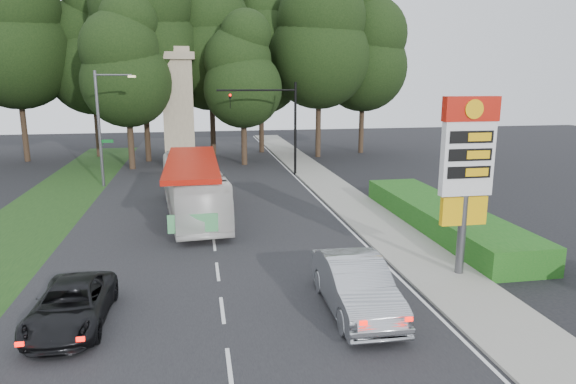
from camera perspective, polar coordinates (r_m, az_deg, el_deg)
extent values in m
plane|color=black|center=(17.01, -7.22, -13.67)|extent=(120.00, 120.00, 0.00)
cube|color=black|center=(28.27, -8.55, -2.94)|extent=(14.00, 80.00, 0.02)
cube|color=gray|center=(29.69, 8.07, -2.07)|extent=(3.00, 80.00, 0.12)
cube|color=#193814|center=(35.22, -24.51, -0.87)|extent=(5.00, 50.00, 0.02)
cube|color=#175115|center=(27.12, 16.80, -2.71)|extent=(3.00, 14.00, 1.20)
cylinder|color=#59595E|center=(20.72, 18.72, -4.64)|extent=(0.32, 0.32, 3.20)
cube|color=#E2A70B|center=(20.46, 18.91, -1.96)|extent=(1.80, 0.25, 1.10)
cube|color=silver|center=(20.07, 19.31, 3.58)|extent=(2.00, 0.35, 2.80)
cube|color=#AC1409|center=(19.89, 19.69, 8.70)|extent=(2.10, 0.40, 0.90)
cylinder|color=#E2A70B|center=(19.70, 20.01, 8.65)|extent=(0.70, 0.05, 0.70)
cube|color=black|center=(19.81, 19.75, 5.77)|extent=(1.70, 0.04, 0.45)
cube|color=black|center=(19.89, 19.61, 3.92)|extent=(1.70, 0.04, 0.45)
cube|color=black|center=(19.99, 19.47, 2.07)|extent=(1.70, 0.04, 0.45)
cylinder|color=black|center=(40.18, 0.82, 6.98)|extent=(0.20, 0.20, 7.20)
cylinder|color=black|center=(39.54, -3.52, 11.23)|extent=(6.00, 0.14, 0.14)
imported|color=black|center=(39.37, -6.46, 10.80)|extent=(0.18, 0.22, 1.10)
sphere|color=#FF0C05|center=(39.22, -6.44, 10.65)|extent=(0.18, 0.18, 0.18)
cylinder|color=#59595E|center=(37.99, -20.23, 6.51)|extent=(0.20, 0.20, 8.00)
cylinder|color=#59595E|center=(37.65, -18.83, 12.21)|extent=(2.40, 0.12, 0.12)
cube|color=#FFE599|center=(37.49, -16.96, 12.18)|extent=(0.50, 0.22, 0.14)
cube|color=#0C591E|center=(38.00, -19.47, 5.35)|extent=(0.85, 0.04, 0.22)
cube|color=#0C591E|center=(38.55, -20.00, 4.95)|extent=(0.04, 0.85, 0.22)
cube|color=gray|center=(45.38, -12.03, 8.49)|extent=(2.50, 2.50, 9.00)
cube|color=gray|center=(45.32, -12.31, 14.55)|extent=(3.00, 3.00, 0.60)
cube|color=gray|center=(45.34, -12.34, 15.18)|extent=(2.20, 2.20, 0.50)
cylinder|color=#2D2116|center=(52.73, -27.28, 6.44)|extent=(0.50, 0.50, 6.30)
sphere|color=black|center=(52.60, -28.00, 13.45)|extent=(9.80, 9.80, 9.80)
sphere|color=black|center=(52.86, -28.40, 17.22)|extent=(8.40, 8.40, 8.40)
cylinder|color=#2D2116|center=(53.31, -20.41, 6.60)|extent=(0.50, 0.50, 5.40)
sphere|color=black|center=(53.10, -20.87, 12.56)|extent=(8.40, 8.40, 8.40)
sphere|color=black|center=(53.23, -21.13, 15.78)|extent=(7.20, 7.20, 7.20)
sphere|color=black|center=(53.47, -21.35, 18.50)|extent=(5.40, 5.40, 5.40)
cylinder|color=#2D2116|center=(48.64, -15.42, 7.08)|extent=(0.50, 0.50, 6.48)
sphere|color=black|center=(48.52, -15.89, 14.92)|extent=(10.08, 10.08, 10.08)
sphere|color=black|center=(48.83, -16.15, 19.14)|extent=(8.64, 8.64, 8.64)
cylinder|color=#2D2116|center=(50.49, -8.36, 7.27)|extent=(0.50, 0.50, 5.94)
sphere|color=black|center=(50.31, -8.59, 14.21)|extent=(9.24, 9.24, 9.24)
sphere|color=black|center=(50.53, -8.71, 17.95)|extent=(7.92, 7.92, 7.92)
cylinder|color=#2D2116|center=(52.90, -2.97, 7.23)|extent=(0.50, 0.50, 5.22)
sphere|color=black|center=(52.68, -3.03, 13.05)|extent=(8.12, 8.12, 8.12)
sphere|color=black|center=(52.79, -3.07, 16.19)|extent=(6.96, 6.96, 6.96)
sphere|color=black|center=(53.01, -3.10, 18.85)|extent=(5.22, 5.22, 5.22)
cylinder|color=#2D2116|center=(49.84, 3.38, 7.42)|extent=(0.50, 0.50, 6.12)
sphere|color=black|center=(49.68, 3.48, 14.66)|extent=(9.52, 9.52, 9.52)
sphere|color=black|center=(49.92, 3.53, 18.56)|extent=(8.16, 8.16, 8.16)
cylinder|color=#2D2116|center=(53.15, 8.16, 7.34)|extent=(0.50, 0.50, 5.58)
sphere|color=black|center=(52.95, 8.35, 13.53)|extent=(8.68, 8.68, 8.68)
sphere|color=black|center=(53.10, 8.46, 16.87)|extent=(7.44, 7.44, 7.44)
sphere|color=black|center=(53.37, 8.56, 19.69)|extent=(5.58, 5.58, 5.58)
cylinder|color=#2D2116|center=(44.88, -17.06, 5.40)|extent=(0.50, 0.50, 4.68)
sphere|color=black|center=(44.59, -17.47, 11.54)|extent=(7.28, 7.28, 7.28)
sphere|color=black|center=(44.64, -17.69, 14.87)|extent=(6.24, 6.24, 6.24)
sphere|color=black|center=(44.81, -17.89, 17.69)|extent=(4.68, 4.68, 4.68)
cylinder|color=#2D2116|center=(45.26, -4.90, 5.73)|extent=(0.50, 0.50, 4.32)
sphere|color=black|center=(44.96, -5.01, 11.36)|extent=(6.72, 6.72, 6.72)
sphere|color=black|center=(44.98, -5.07, 14.41)|extent=(5.76, 5.76, 5.76)
sphere|color=black|center=(45.09, -5.12, 17.01)|extent=(4.32, 4.32, 4.32)
imported|color=white|center=(28.64, -10.53, 0.40)|extent=(3.73, 11.46, 3.13)
imported|color=#AAADB2|center=(17.11, 7.55, -10.24)|extent=(1.94, 5.41, 1.77)
imported|color=black|center=(17.47, -22.95, -11.53)|extent=(2.25, 4.72, 1.30)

